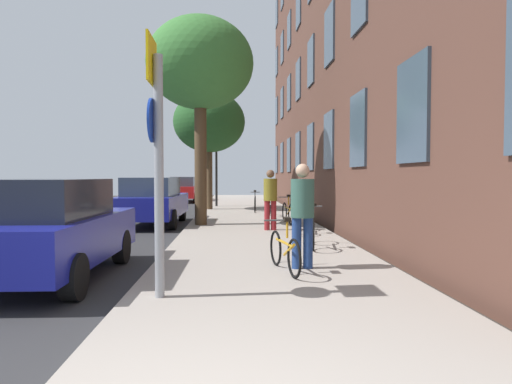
{
  "coord_description": "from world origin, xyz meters",
  "views": [
    {
      "loc": [
        0.4,
        -2.02,
        1.68
      ],
      "look_at": [
        1.06,
        9.59,
        1.25
      ],
      "focal_mm": 30.57,
      "sensor_mm": 36.0,
      "label": 1
    }
  ],
  "objects": [
    {
      "name": "bicycle_2",
      "position": [
        2.27,
        9.79,
        0.49
      ],
      "size": [
        0.48,
        1.65,
        0.94
      ],
      "color": "black",
      "rests_on": "sidewalk"
    },
    {
      "name": "bicycle_1",
      "position": [
        2.19,
        7.39,
        0.5
      ],
      "size": [
        0.46,
        1.67,
        0.98
      ],
      "color": "black",
      "rests_on": "sidewalk"
    },
    {
      "name": "car_0",
      "position": [
        -2.55,
        5.08,
        0.84
      ],
      "size": [
        1.93,
        3.97,
        1.62
      ],
      "color": "navy",
      "rests_on": "road_asphalt"
    },
    {
      "name": "bicycle_3",
      "position": [
        2.25,
        12.19,
        0.49
      ],
      "size": [
        0.42,
        1.67,
        0.95
      ],
      "color": "black",
      "rests_on": "sidewalk"
    },
    {
      "name": "road_asphalt",
      "position": [
        -4.5,
        15.0,
        0.01
      ],
      "size": [
        7.0,
        38.0,
        0.01
      ],
      "primitive_type": "cube",
      "color": "#2D2D30",
      "rests_on": "ground"
    },
    {
      "name": "ground_plane",
      "position": [
        -2.4,
        15.0,
        0.0
      ],
      "size": [
        41.8,
        41.8,
        0.0
      ],
      "primitive_type": "plane",
      "color": "#332D28"
    },
    {
      "name": "tree_near",
      "position": [
        -0.58,
        12.01,
        5.21
      ],
      "size": [
        3.4,
        3.4,
        6.58
      ],
      "color": "#4C3823",
      "rests_on": "sidewalk"
    },
    {
      "name": "sidewalk",
      "position": [
        1.1,
        15.0,
        0.06
      ],
      "size": [
        4.2,
        38.0,
        0.12
      ],
      "primitive_type": "cube",
      "color": "#9E9389",
      "rests_on": "ground"
    },
    {
      "name": "sign_post",
      "position": [
        -0.55,
        3.59,
        2.02
      ],
      "size": [
        0.15,
        0.6,
        3.32
      ],
      "color": "gray",
      "rests_on": "sidewalk"
    },
    {
      "name": "bicycle_0",
      "position": [
        1.26,
        4.99,
        0.47
      ],
      "size": [
        0.46,
        1.6,
        0.9
      ],
      "color": "black",
      "rests_on": "sidewalk"
    },
    {
      "name": "traffic_light",
      "position": [
        -0.47,
        20.67,
        2.81
      ],
      "size": [
        0.43,
        0.24,
        3.94
      ],
      "color": "black",
      "rests_on": "sidewalk"
    },
    {
      "name": "pedestrian_1",
      "position": [
        1.52,
        10.47,
        1.11
      ],
      "size": [
        0.43,
        0.43,
        1.74
      ],
      "color": "maroon",
      "rests_on": "sidewalk"
    },
    {
      "name": "car_2",
      "position": [
        -2.6,
        26.3,
        0.84
      ],
      "size": [
        1.92,
        4.49,
        1.62
      ],
      "color": "red",
      "rests_on": "road_asphalt"
    },
    {
      "name": "bicycle_4",
      "position": [
        1.93,
        14.59,
        0.47
      ],
      "size": [
        0.42,
        1.66,
        0.89
      ],
      "color": "black",
      "rests_on": "sidewalk"
    },
    {
      "name": "bicycle_5",
      "position": [
        1.44,
        16.99,
        0.49
      ],
      "size": [
        0.42,
        1.67,
        0.95
      ],
      "color": "black",
      "rests_on": "sidewalk"
    },
    {
      "name": "pedestrian_0",
      "position": [
        1.59,
        5.23,
        1.13
      ],
      "size": [
        0.47,
        0.47,
        1.77
      ],
      "color": "navy",
      "rests_on": "sidewalk"
    },
    {
      "name": "tree_far",
      "position": [
        -0.63,
        18.61,
        4.21
      ],
      "size": [
        3.36,
        3.36,
        5.54
      ],
      "color": "#4C3823",
      "rests_on": "sidewalk"
    },
    {
      "name": "car_1",
      "position": [
        -2.26,
        12.88,
        0.84
      ],
      "size": [
        1.96,
        4.39,
        1.62
      ],
      "color": "navy",
      "rests_on": "road_asphalt"
    }
  ]
}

